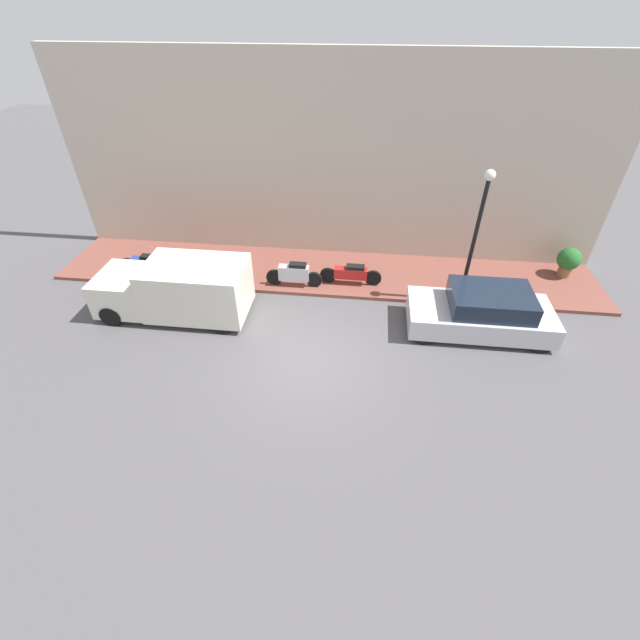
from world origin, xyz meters
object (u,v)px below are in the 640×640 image
(parked_car, at_px, (482,312))
(delivery_van, at_px, (176,289))
(motorcycle_blue, at_px, (148,264))
(potted_plant, at_px, (569,260))
(streetlamp, at_px, (478,223))
(motorcycle_red, at_px, (351,274))
(scooter_silver, at_px, (294,274))

(parked_car, relative_size, delivery_van, 0.90)
(parked_car, relative_size, motorcycle_blue, 2.05)
(delivery_van, bearing_deg, motorcycle_blue, 43.83)
(potted_plant, bearing_deg, streetlamp, 116.83)
(streetlamp, bearing_deg, delivery_van, 100.09)
(delivery_van, bearing_deg, streetlamp, -79.91)
(motorcycle_red, height_order, streetlamp, streetlamp)
(scooter_silver, bearing_deg, motorcycle_red, -80.18)
(delivery_van, height_order, potted_plant, delivery_van)
(delivery_van, xyz_separation_m, motorcycle_red, (2.09, -5.18, -0.38))
(motorcycle_blue, height_order, streetlamp, streetlamp)
(scooter_silver, bearing_deg, motorcycle_blue, 88.29)
(scooter_silver, bearing_deg, streetlamp, -92.30)
(delivery_van, height_order, motorcycle_blue, delivery_van)
(streetlamp, bearing_deg, parked_car, -165.99)
(delivery_van, relative_size, motorcycle_red, 2.20)
(motorcycle_blue, distance_m, potted_plant, 14.42)
(motorcycle_blue, relative_size, streetlamp, 0.48)
(parked_car, bearing_deg, potted_plant, -46.36)
(delivery_van, xyz_separation_m, streetlamp, (1.55, -8.72, 1.88))
(parked_car, relative_size, motorcycle_red, 1.98)
(delivery_van, relative_size, streetlamp, 1.09)
(streetlamp, bearing_deg, motorcycle_red, 81.34)
(motorcycle_red, bearing_deg, streetlamp, -98.66)
(parked_car, height_order, motorcycle_blue, parked_car)
(parked_car, distance_m, scooter_silver, 5.96)
(delivery_van, bearing_deg, scooter_silver, -61.90)
(parked_car, height_order, delivery_van, delivery_van)
(scooter_silver, relative_size, streetlamp, 0.45)
(parked_car, distance_m, potted_plant, 4.74)
(scooter_silver, distance_m, streetlamp, 5.84)
(motorcycle_red, relative_size, streetlamp, 0.49)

